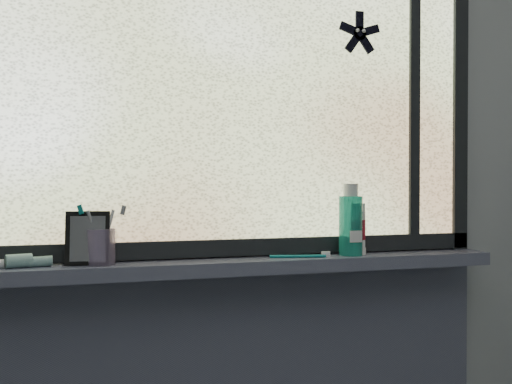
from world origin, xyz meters
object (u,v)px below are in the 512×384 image
object	(u,v)px
vanity_mirror	(88,238)
mouthwash_bottle	(351,219)
toothbrush_cup	(101,247)
cream_tube	(358,227)

from	to	relation	value
vanity_mirror	mouthwash_bottle	size ratio (longest dim) A/B	0.80
vanity_mirror	toothbrush_cup	distance (m)	0.04
cream_tube	toothbrush_cup	bearing A→B (deg)	-179.61
toothbrush_cup	cream_tube	xyz separation A→B (m)	(0.78, 0.01, 0.04)
vanity_mirror	toothbrush_cup	bearing A→B (deg)	5.80
toothbrush_cup	mouthwash_bottle	xyz separation A→B (m)	(0.75, -0.00, 0.06)
vanity_mirror	toothbrush_cup	world-z (taller)	vanity_mirror
vanity_mirror	cream_tube	xyz separation A→B (m)	(0.81, 0.00, 0.01)
toothbrush_cup	mouthwash_bottle	distance (m)	0.75
vanity_mirror	cream_tube	distance (m)	0.81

